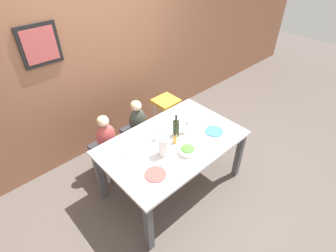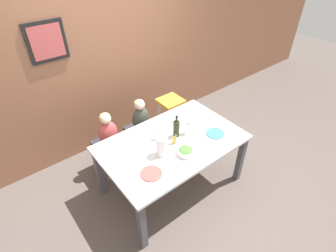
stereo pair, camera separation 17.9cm
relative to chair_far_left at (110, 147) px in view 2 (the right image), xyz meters
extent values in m
plane|color=#564C47|center=(0.45, -0.74, -0.39)|extent=(14.00, 14.00, 0.00)
cube|color=#8E5B42|center=(0.45, 0.63, 0.96)|extent=(10.00, 0.06, 2.70)
cube|color=black|center=(-0.28, 0.58, 1.32)|extent=(0.43, 0.02, 0.45)
cube|color=#B74C4C|center=(-0.28, 0.57, 1.32)|extent=(0.35, 0.00, 0.37)
cube|color=silver|center=(0.45, -0.74, 0.34)|extent=(1.64, 1.04, 0.03)
cube|color=#4C4C51|center=(-0.31, -1.20, -0.03)|extent=(0.07, 0.07, 0.72)
cube|color=#4C4C51|center=(1.21, -1.20, -0.03)|extent=(0.07, 0.07, 0.72)
cube|color=#4C4C51|center=(-0.31, -0.28, -0.03)|extent=(0.07, 0.07, 0.72)
cube|color=#4C4C51|center=(1.21, -0.28, -0.03)|extent=(0.07, 0.07, 0.72)
cylinder|color=silver|center=(-0.14, -0.14, -0.18)|extent=(0.04, 0.04, 0.42)
cylinder|color=silver|center=(0.14, -0.14, -0.18)|extent=(0.04, 0.04, 0.42)
cylinder|color=silver|center=(-0.14, 0.14, -0.18)|extent=(0.04, 0.04, 0.42)
cylinder|color=silver|center=(0.14, 0.14, -0.18)|extent=(0.04, 0.04, 0.42)
cube|color=#2D2D33|center=(0.00, 0.00, 0.05)|extent=(0.39, 0.38, 0.05)
cylinder|color=silver|center=(0.36, -0.14, -0.18)|extent=(0.04, 0.04, 0.42)
cylinder|color=silver|center=(0.64, -0.14, -0.18)|extent=(0.04, 0.04, 0.42)
cylinder|color=silver|center=(0.36, 0.14, -0.18)|extent=(0.04, 0.04, 0.42)
cylinder|color=silver|center=(0.64, 0.14, -0.18)|extent=(0.04, 0.04, 0.42)
cube|color=#2D2D33|center=(0.50, 0.00, 0.05)|extent=(0.39, 0.38, 0.05)
cylinder|color=silver|center=(0.91, -0.12, -0.05)|extent=(0.04, 0.04, 0.69)
cylinder|color=silver|center=(1.15, -0.12, -0.05)|extent=(0.04, 0.04, 0.69)
cylinder|color=silver|center=(0.91, 0.12, -0.05)|extent=(0.04, 0.04, 0.69)
cylinder|color=silver|center=(1.15, 0.12, -0.05)|extent=(0.04, 0.04, 0.69)
cube|color=gold|center=(1.03, 0.00, 0.32)|extent=(0.33, 0.32, 0.05)
ellipsoid|color=#C64C4C|center=(0.00, 0.00, 0.25)|extent=(0.26, 0.16, 0.34)
sphere|color=beige|center=(0.00, 0.00, 0.47)|extent=(0.14, 0.14, 0.14)
ellipsoid|color=#DBC684|center=(0.00, 0.01, 0.49)|extent=(0.14, 0.13, 0.10)
ellipsoid|color=#3D4238|center=(0.50, 0.00, 0.25)|extent=(0.26, 0.16, 0.34)
sphere|color=beige|center=(0.50, 0.00, 0.47)|extent=(0.14, 0.14, 0.14)
ellipsoid|color=#DBC684|center=(0.50, 0.01, 0.49)|extent=(0.14, 0.13, 0.10)
cylinder|color=#232D19|center=(0.56, -0.69, 0.46)|extent=(0.08, 0.08, 0.21)
cylinder|color=#232D19|center=(0.56, -0.69, 0.61)|extent=(0.03, 0.03, 0.08)
cylinder|color=black|center=(0.56, -0.69, 0.64)|extent=(0.03, 0.03, 0.02)
cylinder|color=white|center=(0.23, -0.83, 0.47)|extent=(0.12, 0.12, 0.23)
cylinder|color=white|center=(0.70, -0.74, 0.36)|extent=(0.06, 0.06, 0.00)
cylinder|color=white|center=(0.70, -0.74, 0.41)|extent=(0.01, 0.01, 0.09)
ellipsoid|color=white|center=(0.70, -0.74, 0.50)|extent=(0.07, 0.07, 0.09)
cylinder|color=white|center=(0.37, -0.60, 0.36)|extent=(0.06, 0.06, 0.00)
cylinder|color=white|center=(0.37, -0.60, 0.41)|extent=(0.01, 0.01, 0.09)
ellipsoid|color=white|center=(0.37, -0.60, 0.50)|extent=(0.07, 0.07, 0.09)
cylinder|color=white|center=(0.43, -1.00, 0.39)|extent=(0.18, 0.18, 0.06)
ellipsoid|color=#4C8438|center=(0.43, -1.00, 0.43)|extent=(0.16, 0.16, 0.05)
cylinder|color=#D14C47|center=(-0.03, -0.99, 0.37)|extent=(0.22, 0.22, 0.01)
cylinder|color=silver|center=(0.00, -0.50, 0.37)|extent=(0.22, 0.22, 0.01)
cylinder|color=silver|center=(0.97, -0.50, 0.37)|extent=(0.22, 0.22, 0.01)
cylinder|color=teal|center=(0.95, -0.95, 0.37)|extent=(0.22, 0.22, 0.01)
cylinder|color=#BC8E33|center=(0.45, -0.78, 0.42)|extent=(0.05, 0.05, 0.12)
cone|color=black|center=(0.45, -0.78, 0.49)|extent=(0.04, 0.04, 0.02)
camera|label=1|loc=(-1.15, -2.39, 2.35)|focal=28.00mm
camera|label=2|loc=(-1.01, -2.50, 2.35)|focal=28.00mm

